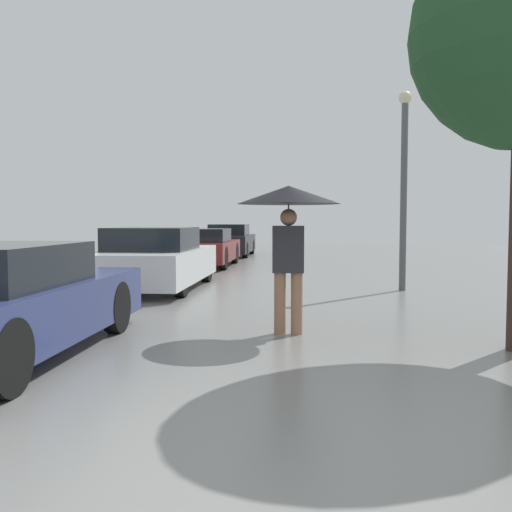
% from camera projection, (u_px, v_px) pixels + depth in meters
% --- Properties ---
extents(ground_plane, '(60.00, 60.00, 0.00)m').
position_uv_depth(ground_plane, '(313.00, 488.00, 3.03)').
color(ground_plane, slate).
extents(pedestrian, '(1.27, 1.27, 1.84)m').
position_uv_depth(pedestrian, '(289.00, 209.00, 7.02)').
color(pedestrian, '#9E7051').
rests_on(pedestrian, ground_plane).
extents(parked_car_nearest, '(1.65, 4.28, 1.18)m').
position_uv_depth(parked_car_nearest, '(2.00, 303.00, 5.88)').
color(parked_car_nearest, navy).
rests_on(parked_car_nearest, ground_plane).
extents(parked_car_second, '(1.85, 4.25, 1.27)m').
position_uv_depth(parked_car_second, '(155.00, 260.00, 11.79)').
color(parked_car_second, silver).
rests_on(parked_car_second, ground_plane).
extents(parked_car_third, '(1.73, 4.00, 1.15)m').
position_uv_depth(parked_car_third, '(204.00, 248.00, 17.40)').
color(parked_car_third, maroon).
rests_on(parked_car_third, ground_plane).
extents(parked_car_farthest, '(1.67, 3.99, 1.24)m').
position_uv_depth(parked_car_farthest, '(230.00, 241.00, 22.46)').
color(parked_car_farthest, black).
rests_on(parked_car_farthest, ground_plane).
extents(street_lamp, '(0.26, 0.26, 3.96)m').
position_uv_depth(street_lamp, '(404.00, 176.00, 11.34)').
color(street_lamp, '#515456').
rests_on(street_lamp, ground_plane).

